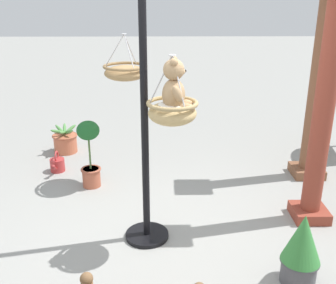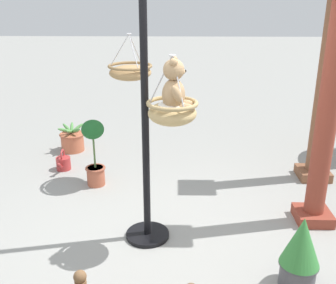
# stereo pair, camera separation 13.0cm
# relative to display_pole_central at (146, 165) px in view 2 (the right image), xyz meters

# --- Properties ---
(ground_plane) EXTENTS (40.00, 40.00, 0.00)m
(ground_plane) POSITION_rel_display_pole_central_xyz_m (0.13, 0.19, -0.80)
(ground_plane) COLOR gray
(display_pole_central) EXTENTS (0.44, 0.44, 2.53)m
(display_pole_central) POSITION_rel_display_pole_central_xyz_m (0.00, 0.00, 0.00)
(display_pole_central) COLOR black
(display_pole_central) RESTS_ON ground
(hanging_basket_with_teddy) EXTENTS (0.45, 0.45, 0.61)m
(hanging_basket_with_teddy) POSITION_rel_display_pole_central_xyz_m (0.15, 0.25, 0.58)
(hanging_basket_with_teddy) COLOR tan
(teddy_bear) EXTENTS (0.32, 0.28, 0.46)m
(teddy_bear) POSITION_rel_display_pole_central_xyz_m (0.15, 0.27, 0.79)
(teddy_bear) COLOR tan
(hanging_basket_left_high) EXTENTS (0.54, 0.54, 0.55)m
(hanging_basket_left_high) POSITION_rel_display_pole_central_xyz_m (-1.30, -0.28, 0.66)
(hanging_basket_left_high) COLOR #A37F51
(greenhouse_pillar_left) EXTENTS (0.42, 0.42, 2.67)m
(greenhouse_pillar_left) POSITION_rel_display_pole_central_xyz_m (-1.45, 2.13, 0.49)
(greenhouse_pillar_left) COLOR brown
(greenhouse_pillar_left) RESTS_ON ground
(greenhouse_pillar_right) EXTENTS (0.39, 0.39, 2.61)m
(greenhouse_pillar_right) POSITION_rel_display_pole_central_xyz_m (-0.34, 1.78, 0.46)
(greenhouse_pillar_right) COLOR brown
(greenhouse_pillar_right) RESTS_ON ground
(potted_plant_flowering_red) EXTENTS (0.44, 0.39, 0.43)m
(potted_plant_flowering_red) POSITION_rel_display_pole_central_xyz_m (-2.34, -1.35, -0.62)
(potted_plant_flowering_red) COLOR #BC6042
(potted_plant_flowering_red) RESTS_ON ground
(potted_plant_tall_leafy) EXTENTS (0.33, 0.33, 0.66)m
(potted_plant_tall_leafy) POSITION_rel_display_pole_central_xyz_m (0.70, 1.32, -0.46)
(potted_plant_tall_leafy) COLOR #4C4C51
(potted_plant_tall_leafy) RESTS_ON ground
(potted_plant_bushy_green) EXTENTS (0.28, 0.28, 0.88)m
(potted_plant_bushy_green) POSITION_rel_display_pole_central_xyz_m (-1.16, -0.75, -0.32)
(potted_plant_bushy_green) COLOR #AD563D
(potted_plant_bushy_green) RESTS_ON ground
(watering_can) EXTENTS (0.35, 0.20, 0.30)m
(watering_can) POSITION_rel_display_pole_central_xyz_m (-1.61, -1.30, -0.69)
(watering_can) COLOR #B23333
(watering_can) RESTS_ON ground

